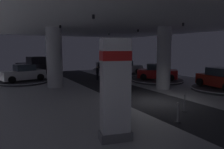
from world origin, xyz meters
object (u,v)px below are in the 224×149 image
object	(u,v)px
display_car_far_left	(24,73)
visitor_walking_near	(112,73)
display_car_far_right	(126,67)
display_car_mid_right	(157,72)
display_platform_far_left	(24,82)
display_platform_deep_left	(31,74)
display_platform_near_right	(221,89)
display_platform_deep_right	(109,69)
display_car_deep_right	(109,64)
column_right	(164,58)
brand_sign_pylon	(115,89)
display_platform_far_right	(126,74)
column_left	(54,58)
display_platform_mid_right	(157,80)
visitor_walking_far	(97,72)
pickup_truck_deep_left	(32,67)
display_car_near_right	(221,79)

from	to	relation	value
display_car_far_left	visitor_walking_near	xyz separation A→B (m)	(8.75, -3.38, -0.10)
display_car_far_right	display_car_mid_right	bearing A→B (deg)	-89.43
display_platform_far_left	display_platform_deep_left	bearing A→B (deg)	76.65
display_car_mid_right	display_car_far_left	bearing A→B (deg)	156.15
display_platform_near_right	display_platform_deep_left	distance (m)	22.89
display_car_far_left	display_platform_deep_right	bearing A→B (deg)	27.91
display_car_deep_right	column_right	bearing A→B (deg)	-100.84
column_right	display_platform_deep_left	xyz separation A→B (m)	(-9.24, 15.80, -2.62)
brand_sign_pylon	display_car_far_right	xyz separation A→B (m)	(11.20, 17.19, -1.03)
display_platform_near_right	display_platform_far_left	xyz separation A→B (m)	(-14.56, 12.37, -0.00)
display_car_far_right	display_car_mid_right	distance (m)	6.31
display_platform_far_right	display_platform_near_right	bearing A→B (deg)	-83.28
column_right	display_platform_deep_left	distance (m)	18.49
display_platform_deep_left	display_car_far_left	xyz separation A→B (m)	(-1.50, -6.45, 0.87)
column_left	display_platform_deep_left	size ratio (longest dim) A/B	0.97
display_platform_deep_right	display_platform_mid_right	xyz separation A→B (m)	(-0.91, -13.19, -0.02)
visitor_walking_far	visitor_walking_near	bearing A→B (deg)	-55.13
pickup_truck_deep_left	display_platform_far_left	size ratio (longest dim) A/B	1.12
column_left	display_platform_far_right	bearing A→B (deg)	22.71
display_platform_deep_right	display_car_deep_right	bearing A→B (deg)	165.97
display_car_far_left	display_car_near_right	bearing A→B (deg)	-40.35
brand_sign_pylon	visitor_walking_near	world-z (taller)	brand_sign_pylon
column_right	display_car_near_right	xyz separation A→B (m)	(3.80, -2.99, -1.74)
display_platform_deep_left	display_platform_mid_right	distance (m)	16.84
column_left	display_platform_near_right	xyz separation A→B (m)	(12.16, -8.45, -2.61)
display_car_far_right	display_car_deep_right	world-z (taller)	display_car_deep_right
display_platform_deep_left	visitor_walking_near	distance (m)	12.24
visitor_walking_near	display_platform_mid_right	bearing A→B (deg)	-29.17
column_right	display_platform_near_right	distance (m)	5.51
display_car_deep_right	pickup_truck_deep_left	size ratio (longest dim) A/B	0.79
column_right	display_car_deep_right	world-z (taller)	column_right
column_left	display_car_deep_right	distance (m)	16.29
column_right	display_car_far_right	xyz separation A→B (m)	(2.24, 9.90, -1.72)
column_right	display_platform_far_left	bearing A→B (deg)	139.04
display_car_far_right	display_platform_deep_left	size ratio (longest dim) A/B	0.80
brand_sign_pylon	display_platform_far_left	world-z (taller)	brand_sign_pylon
visitor_walking_near	display_platform_deep_right	bearing A→B (deg)	64.15
brand_sign_pylon	display_platform_far_left	bearing A→B (deg)	96.23
display_platform_deep_right	visitor_walking_far	size ratio (longest dim) A/B	3.38
brand_sign_pylon	display_platform_mid_right	size ratio (longest dim) A/B	0.70
display_car_near_right	display_car_deep_right	xyz separation A→B (m)	(-0.59, 19.76, 0.02)
display_car_far_right	display_platform_deep_left	distance (m)	12.94
display_car_deep_right	display_car_far_left	world-z (taller)	display_car_deep_right
column_left	display_car_near_right	world-z (taller)	column_left
display_car_near_right	display_platform_far_left	distance (m)	19.11
display_platform_near_right	display_car_near_right	bearing A→B (deg)	81.99
display_platform_far_right	display_car_far_right	distance (m)	0.88
brand_sign_pylon	display_platform_far_right	distance (m)	20.61
display_platform_deep_right	visitor_walking_near	xyz separation A→B (m)	(-5.22, -10.78, 0.76)
display_car_far_right	pickup_truck_deep_left	bearing A→B (deg)	153.84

